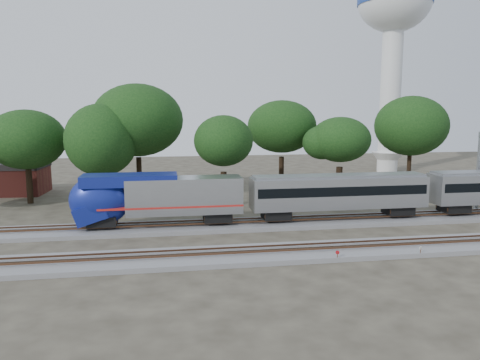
% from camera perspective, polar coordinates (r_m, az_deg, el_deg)
% --- Properties ---
extents(ground, '(160.00, 160.00, 0.00)m').
position_cam_1_polar(ground, '(42.59, 1.69, -7.67)').
color(ground, '#383328').
rests_on(ground, ground).
extents(track_far, '(160.00, 5.00, 0.73)m').
position_cam_1_polar(track_far, '(48.24, 0.33, -5.46)').
color(track_far, slate).
rests_on(track_far, ground).
extents(track_near, '(160.00, 5.00, 0.73)m').
position_cam_1_polar(track_near, '(38.79, 2.83, -9.01)').
color(track_near, slate).
rests_on(track_near, ground).
extents(switch_stand_red, '(0.29, 0.14, 0.96)m').
position_cam_1_polar(switch_stand_red, '(37.99, 11.79, -8.93)').
color(switch_stand_red, '#512D19').
rests_on(switch_stand_red, ground).
extents(switch_stand_white, '(0.30, 0.12, 0.97)m').
position_cam_1_polar(switch_stand_white, '(41.02, 21.15, -8.01)').
color(switch_stand_white, '#512D19').
rests_on(switch_stand_white, ground).
extents(switch_lever, '(0.54, 0.37, 0.30)m').
position_cam_1_polar(switch_lever, '(38.57, 11.61, -9.37)').
color(switch_lever, '#512D19').
rests_on(switch_lever, ground).
extents(water_tower, '(13.46, 13.46, 37.26)m').
position_cam_1_polar(water_tower, '(95.02, 18.24, 17.70)').
color(water_tower, silver).
rests_on(water_tower, ground).
extents(brick_building, '(9.86, 7.30, 4.51)m').
position_cam_1_polar(brick_building, '(73.94, -26.13, 0.23)').
color(brick_building, maroon).
rests_on(brick_building, ground).
extents(tree_1, '(8.31, 8.31, 11.71)m').
position_cam_1_polar(tree_1, '(64.85, -24.60, 4.50)').
color(tree_1, black).
rests_on(tree_1, ground).
extents(tree_2, '(8.35, 8.35, 11.77)m').
position_cam_1_polar(tree_2, '(59.72, -16.57, 4.67)').
color(tree_2, black).
rests_on(tree_2, ground).
extents(tree_3, '(10.69, 10.69, 15.08)m').
position_cam_1_polar(tree_3, '(62.83, -12.39, 7.12)').
color(tree_3, black).
rests_on(tree_3, ground).
extents(tree_4, '(8.31, 8.31, 11.72)m').
position_cam_1_polar(tree_4, '(56.46, -2.03, 4.78)').
color(tree_4, black).
rests_on(tree_4, ground).
extents(tree_5, '(9.60, 9.60, 13.54)m').
position_cam_1_polar(tree_5, '(68.11, 5.13, 6.48)').
color(tree_5, black).
rests_on(tree_5, ground).
extents(tree_6, '(8.08, 8.08, 11.39)m').
position_cam_1_polar(tree_6, '(63.76, 12.13, 4.82)').
color(tree_6, black).
rests_on(tree_6, ground).
extents(tree_7, '(9.68, 9.68, 13.64)m').
position_cam_1_polar(tree_7, '(73.39, 20.15, 6.20)').
color(tree_7, black).
rests_on(tree_7, ground).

